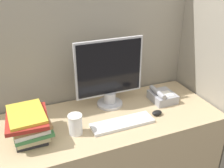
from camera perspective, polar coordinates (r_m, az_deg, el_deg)
cubicle_panel_rear at (r=2.00m, az=-4.34°, el=1.59°), size 1.89×0.04×1.79m
cubicle_panel_right at (r=2.11m, az=19.30°, el=1.52°), size 0.04×0.69×1.79m
desk at (r=2.00m, az=-0.49°, el=-16.11°), size 1.49×0.63×0.74m
monitor at (r=1.81m, az=-0.55°, el=1.88°), size 0.49×0.18×0.49m
keyboard at (r=1.70m, az=2.25°, el=-8.51°), size 0.41×0.13×0.02m
mouse at (r=1.81m, az=9.78°, el=-6.21°), size 0.07×0.05×0.03m
coffee_cup at (r=1.61m, az=-7.97°, el=-8.70°), size 0.09×0.09×0.13m
book_stack at (r=1.61m, az=-17.56°, el=-8.48°), size 0.25×0.30×0.17m
desk_telephone at (r=1.98m, az=10.83°, el=-2.65°), size 0.17×0.19×0.10m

